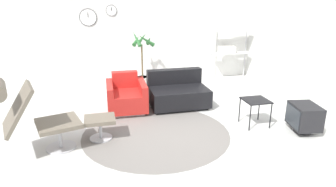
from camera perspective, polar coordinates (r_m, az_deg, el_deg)
The scene contains 12 objects.
ground_plane at distance 5.28m, azimuth -2.04°, elevation -6.46°, with size 12.00×12.00×0.00m, color silver.
wall_back at distance 7.81m, azimuth -6.72°, elevation 12.24°, with size 12.00×0.09×2.80m.
wall_right at distance 6.34m, azimuth 28.26°, elevation 8.82°, with size 0.06×12.00×2.80m.
round_rug at distance 5.07m, azimuth -2.26°, elevation -7.52°, with size 2.46×2.46×0.01m.
lounge_chair at distance 4.59m, azimuth -25.21°, elevation -2.85°, with size 1.22×0.87×1.15m.
ottoman at distance 4.90m, azimuth -12.83°, elevation -5.52°, with size 0.48×0.41×0.36m.
armchair_red at distance 6.01m, azimuth -7.91°, elevation -0.67°, with size 0.78×0.88×0.72m.
couch_low at distance 6.23m, azimuth 1.85°, elevation 0.03°, with size 1.18×0.88×0.71m.
side_table at distance 5.44m, azimuth 16.37°, elevation -1.66°, with size 0.43×0.43×0.48m.
crt_television at distance 5.52m, azimuth 24.50°, elevation -4.11°, with size 0.49×0.60×0.48m.
potted_plant at distance 7.45m, azimuth -4.88°, elevation 5.62°, with size 0.56×0.56×1.40m.
shelf_unit at distance 8.28m, azimuth 11.98°, elevation 9.60°, with size 1.05×0.28×1.65m.
Camera 1 is at (-0.94, -4.70, 2.21)m, focal length 32.00 mm.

